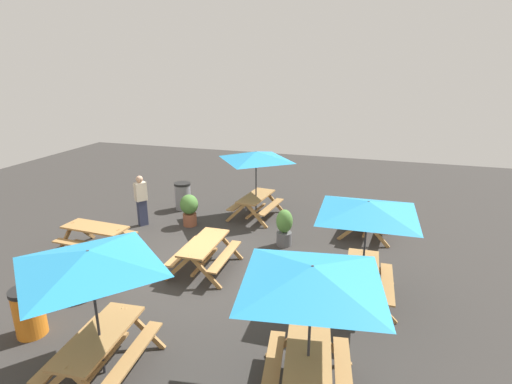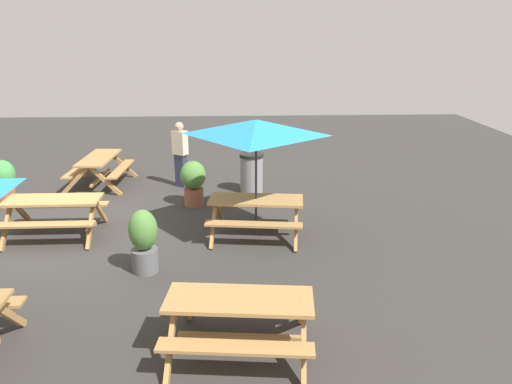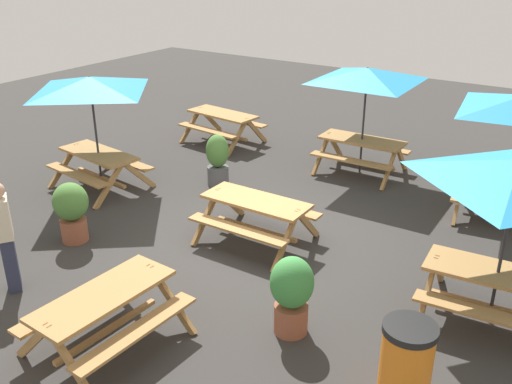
% 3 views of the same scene
% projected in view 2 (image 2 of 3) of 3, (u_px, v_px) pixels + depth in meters
% --- Properties ---
extents(ground_plane, '(28.15, 28.15, 0.00)m').
position_uv_depth(ground_plane, '(59.00, 235.00, 9.83)').
color(ground_plane, '#33302D').
rests_on(ground_plane, ground).
extents(picnic_table_0, '(1.81, 1.54, 0.81)m').
position_uv_depth(picnic_table_0, '(54.00, 209.00, 9.65)').
color(picnic_table_0, '#A87A44').
rests_on(picnic_table_0, ground).
extents(picnic_table_1, '(2.23, 2.23, 2.34)m').
position_uv_depth(picnic_table_1, '(256.00, 136.00, 9.21)').
color(picnic_table_1, '#A87A44').
rests_on(picnic_table_1, ground).
extents(picnic_table_4, '(1.61, 1.87, 0.81)m').
position_uv_depth(picnic_table_4, '(99.00, 165.00, 12.78)').
color(picnic_table_4, '#A87A44').
rests_on(picnic_table_4, ground).
extents(picnic_table_5, '(1.93, 1.69, 0.81)m').
position_uv_depth(picnic_table_5, '(239.00, 313.00, 6.12)').
color(picnic_table_5, '#A87A44').
rests_on(picnic_table_5, ground).
extents(trash_bin_gray, '(0.59, 0.59, 0.98)m').
position_uv_depth(trash_bin_gray, '(252.00, 173.00, 12.31)').
color(trash_bin_gray, gray).
rests_on(trash_bin_gray, ground).
extents(potted_plant_0, '(0.56, 0.56, 1.08)m').
position_uv_depth(potted_plant_0, '(3.00, 181.00, 11.28)').
color(potted_plant_0, '#935138').
rests_on(potted_plant_0, ground).
extents(potted_plant_1, '(0.58, 0.58, 1.05)m').
position_uv_depth(potted_plant_1, '(193.00, 181.00, 11.34)').
color(potted_plant_1, '#935138').
rests_on(potted_plant_1, ground).
extents(potted_plant_2, '(0.47, 0.47, 1.09)m').
position_uv_depth(potted_plant_2, '(144.00, 240.00, 8.21)').
color(potted_plant_2, '#59595B').
rests_on(potted_plant_2, ground).
extents(person_standing, '(0.42, 0.38, 1.67)m').
position_uv_depth(person_standing, '(180.00, 153.00, 12.63)').
color(person_standing, '#2D334C').
rests_on(person_standing, ground).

